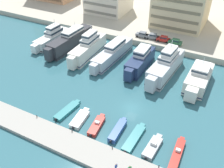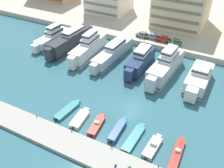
% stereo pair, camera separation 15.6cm
% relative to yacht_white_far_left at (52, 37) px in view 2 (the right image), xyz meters
% --- Properties ---
extents(ground_plane, '(400.00, 400.00, 0.00)m').
position_rel_yacht_white_far_left_xyz_m(ground_plane, '(35.55, -17.30, -2.06)').
color(ground_plane, '#336670').
extents(quay_promenade, '(180.00, 70.00, 1.78)m').
position_rel_yacht_white_far_left_xyz_m(quay_promenade, '(35.55, 45.98, -1.16)').
color(quay_promenade, '#BCB29E').
rests_on(quay_promenade, ground).
extents(pier_dock, '(120.00, 5.44, 0.75)m').
position_rel_yacht_white_far_left_xyz_m(pier_dock, '(35.55, -32.33, -1.68)').
color(pier_dock, '#A8A399').
rests_on(pier_dock, ground).
extents(yacht_white_far_left, '(4.44, 16.61, 7.50)m').
position_rel_yacht_white_far_left_xyz_m(yacht_white_far_left, '(0.00, 0.00, 0.00)').
color(yacht_white_far_left, white).
rests_on(yacht_white_far_left, ground).
extents(yacht_charcoal_left, '(4.90, 21.08, 7.48)m').
position_rel_yacht_white_far_left_xyz_m(yacht_charcoal_left, '(6.96, 0.23, 0.38)').
color(yacht_charcoal_left, '#333338').
rests_on(yacht_charcoal_left, ground).
extents(yacht_ivory_mid_left, '(4.13, 18.48, 8.74)m').
position_rel_yacht_white_far_left_xyz_m(yacht_ivory_mid_left, '(14.58, -1.59, 0.56)').
color(yacht_ivory_mid_left, silver).
rests_on(yacht_ivory_mid_left, ground).
extents(yacht_silver_center_left, '(4.70, 20.53, 6.69)m').
position_rel_yacht_white_far_left_xyz_m(yacht_silver_center_left, '(21.90, -0.03, -0.04)').
color(yacht_silver_center_left, silver).
rests_on(yacht_silver_center_left, ground).
extents(yacht_navy_center, '(3.91, 15.94, 7.44)m').
position_rel_yacht_white_far_left_xyz_m(yacht_navy_center, '(30.77, -0.96, 0.26)').
color(yacht_navy_center, navy).
rests_on(yacht_navy_center, ground).
extents(yacht_silver_center_right, '(5.69, 19.23, 8.95)m').
position_rel_yacht_white_far_left_xyz_m(yacht_silver_center_right, '(37.91, -0.93, 0.65)').
color(yacht_silver_center_right, silver).
rests_on(yacht_silver_center_right, ground).
extents(yacht_ivory_mid_right, '(5.21, 15.46, 6.93)m').
position_rel_yacht_white_far_left_xyz_m(yacht_ivory_mid_right, '(46.68, -1.93, 0.06)').
color(yacht_ivory_mid_right, silver).
rests_on(yacht_ivory_mid_right, ground).
extents(motorboat_teal_far_left, '(2.59, 7.65, 0.81)m').
position_rel_yacht_white_far_left_xyz_m(motorboat_teal_far_left, '(23.60, -24.86, -1.69)').
color(motorboat_teal_far_left, teal).
rests_on(motorboat_teal_far_left, ground).
extents(motorboat_white_left, '(2.65, 6.46, 0.87)m').
position_rel_yacht_white_far_left_xyz_m(motorboat_white_left, '(27.53, -25.82, -1.64)').
color(motorboat_white_left, white).
rests_on(motorboat_white_left, ground).
extents(motorboat_red_mid_left, '(2.37, 6.49, 1.28)m').
position_rel_yacht_white_far_left_xyz_m(motorboat_red_mid_left, '(31.64, -25.89, -1.60)').
color(motorboat_red_mid_left, red).
rests_on(motorboat_red_mid_left, ground).
extents(motorboat_blue_center_left, '(1.73, 6.99, 1.07)m').
position_rel_yacht_white_far_left_xyz_m(motorboat_blue_center_left, '(36.07, -25.22, -1.52)').
color(motorboat_blue_center_left, '#33569E').
rests_on(motorboat_blue_center_left, ground).
extents(motorboat_teal_center, '(2.14, 8.37, 0.80)m').
position_rel_yacht_white_far_left_xyz_m(motorboat_teal_center, '(39.70, -25.41, -1.70)').
color(motorboat_teal_center, teal).
rests_on(motorboat_teal_center, ground).
extents(motorboat_grey_center_right, '(2.39, 6.61, 1.42)m').
position_rel_yacht_white_far_left_xyz_m(motorboat_grey_center_right, '(43.65, -25.85, -1.61)').
color(motorboat_grey_center_right, '#9EA3A8').
rests_on(motorboat_grey_center_right, ground).
extents(motorboat_red_mid_right, '(1.73, 8.47, 1.41)m').
position_rel_yacht_white_far_left_xyz_m(motorboat_red_mid_right, '(48.10, -25.53, -1.58)').
color(motorboat_red_mid_right, red).
rests_on(motorboat_red_mid_right, ground).
extents(car_grey_far_left, '(4.10, 1.93, 1.80)m').
position_rel_yacht_white_far_left_xyz_m(car_grey_far_left, '(25.40, 14.13, 0.70)').
color(car_grey_far_left, slate).
rests_on(car_grey_far_left, quay_promenade).
extents(car_grey_left, '(4.24, 2.21, 1.80)m').
position_rel_yacht_white_far_left_xyz_m(car_grey_left, '(28.79, 14.43, 0.70)').
color(car_grey_left, slate).
rests_on(car_grey_left, quay_promenade).
extents(car_red_mid_left, '(4.21, 2.16, 1.80)m').
position_rel_yacht_white_far_left_xyz_m(car_red_mid_left, '(32.45, 14.24, 0.70)').
color(car_red_mid_left, red).
rests_on(car_red_mid_left, quay_promenade).
extents(car_green_center_left, '(4.15, 2.02, 1.80)m').
position_rel_yacht_white_far_left_xyz_m(car_green_center_left, '(36.32, 13.83, 0.70)').
color(car_green_center_left, '#2D6642').
rests_on(car_green_center_left, quay_promenade).
extents(pedestrian_mid_deck, '(0.28, 0.67, 1.73)m').
position_rel_yacht_white_far_left_xyz_m(pedestrian_mid_deck, '(39.94, -33.73, -0.28)').
color(pedestrian_mid_deck, '#7A6B56').
rests_on(pedestrian_mid_deck, pier_dock).
extents(bollard_west, '(0.20, 0.20, 0.61)m').
position_rel_yacht_white_far_left_xyz_m(bollard_west, '(19.50, -29.87, -0.98)').
color(bollard_west, '#2D2D33').
rests_on(bollard_west, pier_dock).
extents(bollard_west_mid, '(0.20, 0.20, 0.61)m').
position_rel_yacht_white_far_left_xyz_m(bollard_west_mid, '(28.37, -29.87, -0.98)').
color(bollard_west_mid, '#2D2D33').
rests_on(bollard_west_mid, pier_dock).
extents(bollard_east_mid, '(0.20, 0.20, 0.61)m').
position_rel_yacht_white_far_left_xyz_m(bollard_east_mid, '(37.24, -29.87, -0.98)').
color(bollard_east_mid, '#2D2D33').
rests_on(bollard_east_mid, pier_dock).
extents(bollard_east, '(0.20, 0.20, 0.61)m').
position_rel_yacht_white_far_left_xyz_m(bollard_east, '(46.11, -29.87, -0.98)').
color(bollard_east, '#2D2D33').
rests_on(bollard_east, pier_dock).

